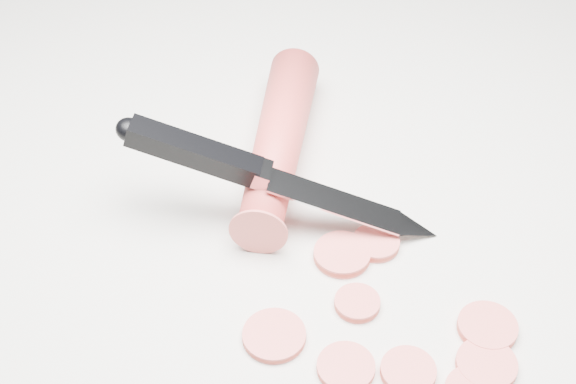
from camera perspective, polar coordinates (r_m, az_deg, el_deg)
ground at (r=0.57m, az=5.97°, el=-3.90°), size 2.40×2.40×0.00m
carrot at (r=0.61m, az=-0.66°, el=3.63°), size 0.14×0.18×0.04m
carrot_slice_0 at (r=0.51m, az=-0.99°, el=-10.17°), size 0.04×0.04×0.01m
carrot_slice_1 at (r=0.53m, az=4.95°, el=-7.87°), size 0.03×0.03×0.01m
carrot_slice_2 at (r=0.55m, az=3.87°, el=-4.46°), size 0.04×0.04×0.01m
carrot_slice_3 at (r=0.51m, az=13.93°, el=-11.81°), size 0.04×0.04×0.01m
carrot_slice_4 at (r=0.53m, az=14.00°, el=-9.29°), size 0.04×0.04×0.01m
carrot_slice_5 at (r=0.50m, az=4.14°, el=-12.33°), size 0.04×0.04×0.01m
carrot_slice_6 at (r=0.50m, az=8.54°, el=-12.49°), size 0.03×0.03×0.01m
carrot_slice_8 at (r=0.56m, az=6.27°, el=-3.62°), size 0.03×0.03×0.01m
kitchen_knife at (r=0.55m, az=-0.54°, el=1.06°), size 0.20×0.16×0.08m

